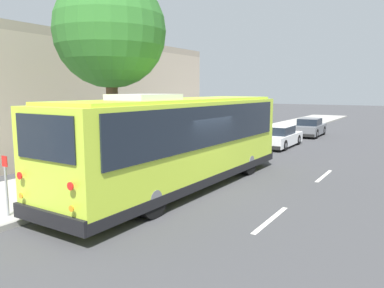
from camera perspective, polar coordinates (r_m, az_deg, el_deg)
name	(u,v)px	position (r m, az deg, el deg)	size (l,w,h in m)	color
ground_plane	(195,190)	(12.93, 0.42, -7.00)	(160.00, 160.00, 0.00)	#3D3D3F
sidewalk_slab	(107,174)	(15.42, -12.77, -4.42)	(80.00, 4.12, 0.15)	#A3A099
curb_strip	(149,180)	(14.03, -6.54, -5.53)	(80.00, 0.14, 0.15)	gray
shuttle_bus	(181,138)	(12.89, -1.64, 0.93)	(11.03, 2.76, 3.28)	#BCDB38
parked_sedan_white	(279,137)	(23.13, 13.17, 1.05)	(4.59, 1.75, 1.28)	silver
parked_sedan_gray	(310,128)	(29.11, 17.49, 2.38)	(4.20, 1.82, 1.33)	slate
street_tree	(112,25)	(14.86, -12.09, 17.34)	(4.15, 4.15, 8.08)	brown
sign_post_near	(6,185)	(10.82, -26.45, -5.64)	(0.06, 0.22, 1.58)	gray
sign_post_far	(57,173)	(11.68, -19.92, -4.23)	(0.06, 0.22, 1.60)	gray
fire_hydrant	(235,140)	(21.51, 6.63, 0.58)	(0.22, 0.22, 0.81)	#99999E
building_backdrop	(14,100)	(21.75, -25.45, 6.07)	(23.87, 8.28, 6.14)	tan
lane_stripe_mid	(271,220)	(10.30, 11.91, -11.20)	(2.40, 0.14, 0.01)	silver
lane_stripe_ahead	(324,176)	(15.87, 19.46, -4.60)	(2.40, 0.14, 0.01)	silver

